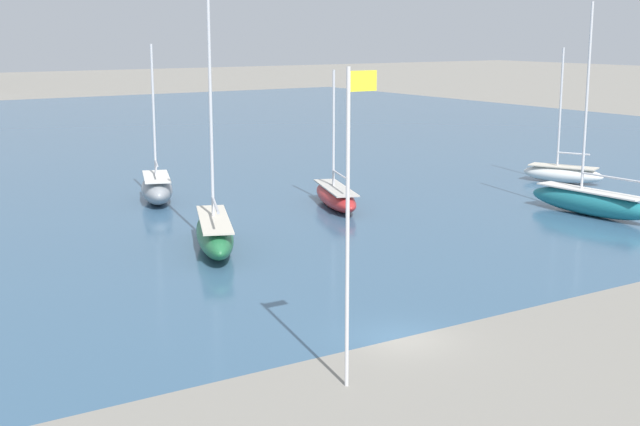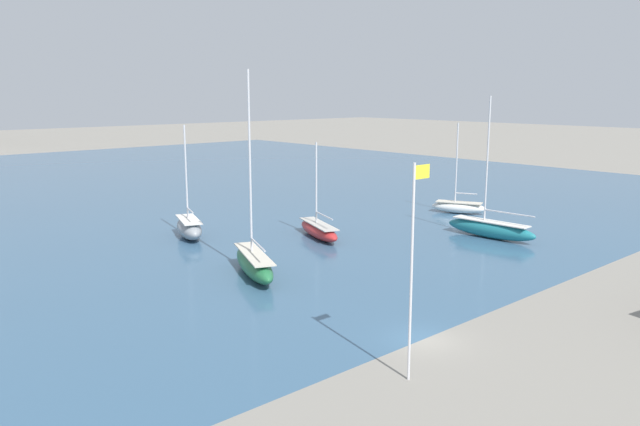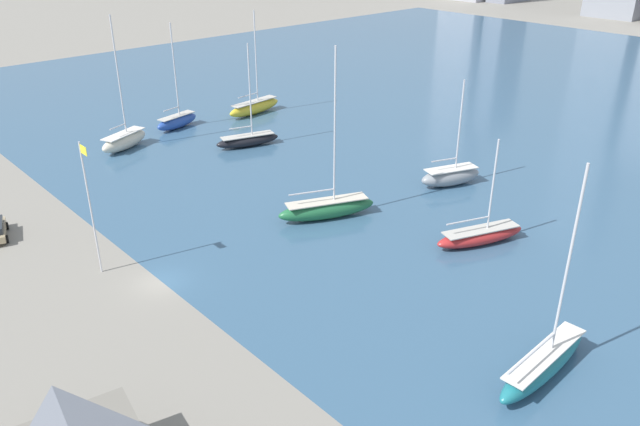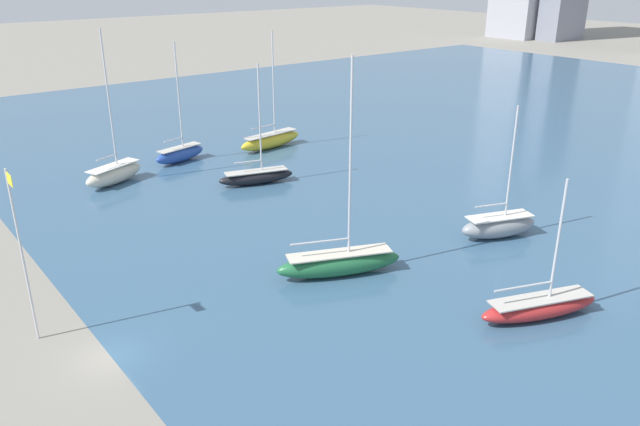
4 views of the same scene
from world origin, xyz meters
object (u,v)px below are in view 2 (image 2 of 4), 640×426
object	(u,v)px
sailboat_red	(319,230)
sailboat_gray	(189,228)
sailboat_teal	(490,228)
sailboat_green	(254,263)
flag_pole	(412,265)
sailboat_white	(459,207)

from	to	relation	value
sailboat_red	sailboat_gray	distance (m)	13.35
sailboat_teal	sailboat_gray	world-z (taller)	sailboat_teal
sailboat_teal	sailboat_gray	size ratio (longest dim) A/B	1.25
sailboat_teal	sailboat_green	xyz separation A→B (m)	(-26.12, 5.22, 0.07)
sailboat_red	sailboat_gray	xyz separation A→B (m)	(-10.01, 8.82, 0.25)
flag_pole	sailboat_green	bearing A→B (deg)	76.28
sailboat_teal	sailboat_red	distance (m)	17.69
sailboat_white	sailboat_red	xyz separation A→B (m)	(-21.83, 1.69, -0.00)
flag_pole	sailboat_white	xyz separation A→B (m)	(39.92, 25.69, -5.34)
sailboat_teal	sailboat_green	bearing A→B (deg)	166.72
sailboat_gray	sailboat_teal	bearing A→B (deg)	-21.62
flag_pole	sailboat_red	world-z (taller)	flag_pole
sailboat_white	flag_pole	bearing A→B (deg)	-171.35
flag_pole	sailboat_gray	xyz separation A→B (m)	(8.07, 36.21, -5.09)
sailboat_green	sailboat_red	distance (m)	14.65
sailboat_red	flag_pole	bearing A→B (deg)	-103.03
flag_pole	sailboat_teal	bearing A→B (deg)	26.42
flag_pole	sailboat_white	distance (m)	47.77
flag_pole	sailboat_gray	distance (m)	37.44
sailboat_white	sailboat_red	bearing A→B (deg)	151.44
sailboat_white	sailboat_gray	distance (m)	33.54
sailboat_green	flag_pole	bearing A→B (deg)	-80.80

